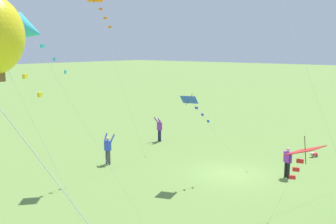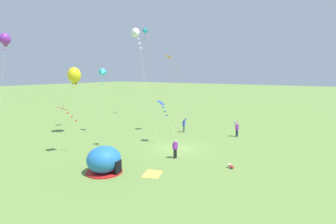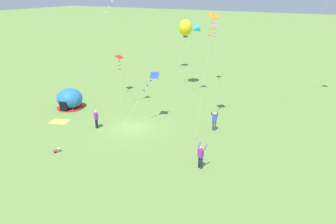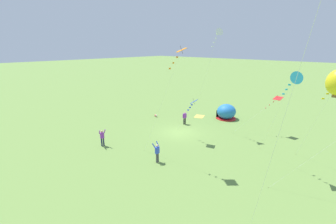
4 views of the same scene
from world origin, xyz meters
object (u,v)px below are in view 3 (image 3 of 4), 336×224
at_px(kite_yellow, 186,28).
at_px(kite_cyan, 195,29).
at_px(person_center_field, 96,118).
at_px(kite_red, 119,59).
at_px(toddler_crawling, 57,150).
at_px(person_flying_kite, 201,155).
at_px(kite_pink, 215,28).
at_px(person_far_back, 214,120).
at_px(popup_tent, 70,99).
at_px(kite_orange, 213,21).
at_px(kite_blue, 153,78).

height_order(kite_yellow, kite_cyan, kite_yellow).
relative_size(person_center_field, kite_yellow, 0.20).
bearing_deg(kite_red, toddler_crawling, -72.69).
bearing_deg(person_flying_kite, person_center_field, 169.59).
bearing_deg(kite_pink, person_far_back, -68.29).
height_order(popup_tent, toddler_crawling, popup_tent).
height_order(popup_tent, person_far_back, popup_tent).
distance_m(person_far_back, kite_red, 15.16).
relative_size(kite_pink, kite_orange, 0.78).
bearing_deg(kite_orange, person_center_field, -144.79).
height_order(popup_tent, person_center_field, popup_tent).
xyz_separation_m(popup_tent, toddler_crawling, (6.25, -7.98, -0.82)).
distance_m(person_far_back, kite_pink, 16.40).
distance_m(toddler_crawling, kite_red, 16.04).
distance_m(kite_pink, kite_yellow, 4.06).
xyz_separation_m(person_center_field, kite_cyan, (3.72, 13.08, 6.72)).
distance_m(person_center_field, kite_blue, 6.28).
bearing_deg(kite_red, person_far_back, -20.31).
distance_m(toddler_crawling, kite_cyan, 19.99).
bearing_deg(kite_pink, kite_red, -132.74).
bearing_deg(kite_yellow, person_flying_kite, -61.22).
xyz_separation_m(person_flying_kite, kite_cyan, (-7.33, 15.11, 6.68)).
bearing_deg(kite_cyan, toddler_crawling, -100.63).
relative_size(toddler_crawling, kite_red, 0.12).
distance_m(person_center_field, kite_cyan, 15.17).
bearing_deg(kite_red, popup_tent, -103.31).
xyz_separation_m(popup_tent, kite_blue, (9.58, 1.09, 3.25)).
bearing_deg(kite_blue, kite_yellow, 100.92).
distance_m(popup_tent, kite_blue, 10.17).
xyz_separation_m(kite_cyan, kite_red, (-8.04, -3.38, -3.54)).
relative_size(person_center_field, kite_pink, 0.22).
xyz_separation_m(person_center_field, kite_blue, (3.64, 3.93, 3.28)).
relative_size(kite_yellow, kite_orange, 0.84).
bearing_deg(kite_yellow, kite_cyan, -46.69).
height_order(toddler_crawling, kite_cyan, kite_cyan).
distance_m(toddler_crawling, person_far_back, 13.45).
distance_m(popup_tent, person_far_back, 15.62).
distance_m(kite_yellow, kite_blue, 12.24).
distance_m(person_flying_kite, kite_cyan, 18.07).
distance_m(person_center_field, kite_orange, 13.32).
distance_m(person_center_field, kite_red, 11.08).
height_order(person_flying_kite, kite_orange, kite_orange).
bearing_deg(person_far_back, toddler_crawling, -133.78).
bearing_deg(kite_red, person_flying_kite, -37.34).
bearing_deg(kite_yellow, kite_red, -134.41).
height_order(popup_tent, kite_cyan, kite_cyan).
relative_size(kite_orange, kite_red, 2.13).
relative_size(popup_tent, person_far_back, 1.49).
distance_m(kite_yellow, kite_red, 8.81).
relative_size(person_flying_kite, kite_pink, 0.24).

